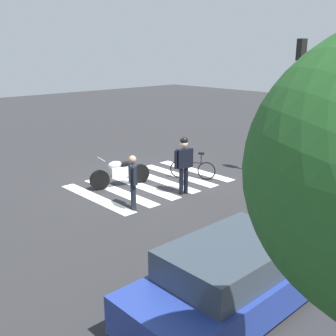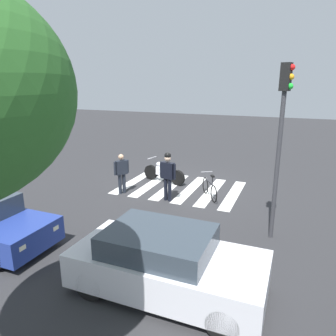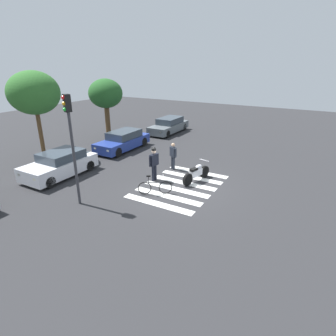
{
  "view_description": "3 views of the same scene",
  "coord_description": "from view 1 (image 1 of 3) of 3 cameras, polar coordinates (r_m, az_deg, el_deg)",
  "views": [
    {
      "loc": [
        8.87,
        10.41,
        4.49
      ],
      "look_at": [
        0.06,
        0.95,
        0.76
      ],
      "focal_mm": 44.01,
      "sensor_mm": 36.0,
      "label": 1
    },
    {
      "loc": [
        -4.35,
        11.93,
        4.38
      ],
      "look_at": [
        0.25,
        0.77,
        1.04
      ],
      "focal_mm": 33.68,
      "sensor_mm": 36.0,
      "label": 2
    },
    {
      "loc": [
        -11.64,
        -5.88,
        6.01
      ],
      "look_at": [
        0.34,
        0.93,
        0.71
      ],
      "focal_mm": 29.51,
      "sensor_mm": 36.0,
      "label": 3
    }
  ],
  "objects": [
    {
      "name": "crosswalk_stripes",
      "position": [
        14.39,
        -2.41,
        -2.08
      ],
      "size": [
        4.95,
        3.57,
        0.01
      ],
      "color": "silver",
      "rests_on": "ground_plane"
    },
    {
      "name": "ground_plane",
      "position": [
        14.4,
        -2.41,
        -2.1
      ],
      "size": [
        60.0,
        60.0,
        0.0
      ],
      "primitive_type": "plane",
      "color": "#2B2B2D"
    },
    {
      "name": "car_blue_hatchback",
      "position": [
        7.55,
        9.58,
        -14.67
      ],
      "size": [
        4.52,
        1.75,
        1.37
      ],
      "color": "black",
      "rests_on": "ground_plane"
    },
    {
      "name": "officer_by_motorcycle",
      "position": [
        11.84,
        -4.88,
        -1.56
      ],
      "size": [
        0.41,
        0.57,
        1.62
      ],
      "color": "#1E232D",
      "rests_on": "ground_plane"
    },
    {
      "name": "officer_on_foot",
      "position": [
        13.03,
        2.21,
        1.02
      ],
      "size": [
        0.69,
        0.3,
        1.88
      ],
      "color": "black",
      "rests_on": "ground_plane"
    },
    {
      "name": "traffic_light_pole",
      "position": [
        14.82,
        17.6,
        10.37
      ],
      "size": [
        0.35,
        0.29,
        4.84
      ],
      "color": "#38383D",
      "rests_on": "ground_plane"
    },
    {
      "name": "leaning_bicycle",
      "position": [
        14.79,
        3.46,
        -0.13
      ],
      "size": [
        0.96,
        1.4,
        0.99
      ],
      "color": "black",
      "rests_on": "ground_plane"
    },
    {
      "name": "police_motorcycle",
      "position": [
        14.04,
        -6.6,
        -0.67
      ],
      "size": [
        2.13,
        0.77,
        1.05
      ],
      "color": "black",
      "rests_on": "ground_plane"
    }
  ]
}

